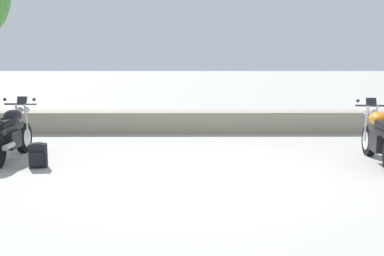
# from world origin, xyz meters

# --- Properties ---
(ground_plane) EXTENTS (120.00, 120.00, 0.00)m
(ground_plane) POSITION_xyz_m (0.00, 0.00, 0.00)
(ground_plane) COLOR #A3A099
(stone_wall) EXTENTS (36.00, 0.80, 0.55)m
(stone_wall) POSITION_xyz_m (0.00, 4.80, 0.28)
(stone_wall) COLOR gray
(stone_wall) RESTS_ON ground
(motorcycle_black_near_left) EXTENTS (0.67, 2.06, 1.18)m
(motorcycle_black_near_left) POSITION_xyz_m (-3.90, 1.39, 0.49)
(motorcycle_black_near_left) COLOR black
(motorcycle_black_near_left) RESTS_ON ground
(motorcycle_orange_centre) EXTENTS (0.67, 2.07, 1.18)m
(motorcycle_orange_centre) POSITION_xyz_m (3.20, 1.04, 0.49)
(motorcycle_orange_centre) COLOR black
(motorcycle_orange_centre) RESTS_ON ground
(rider_backpack) EXTENTS (0.32, 0.28, 0.47)m
(rider_backpack) POSITION_xyz_m (-3.15, 0.70, 0.24)
(rider_backpack) COLOR black
(rider_backpack) RESTS_ON ground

